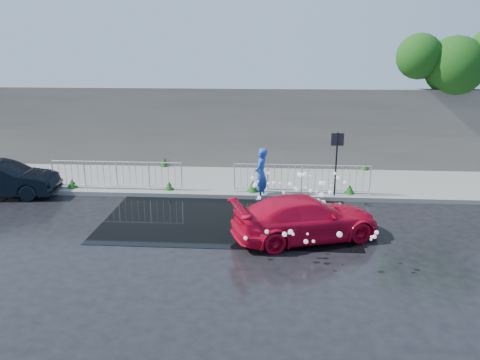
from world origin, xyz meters
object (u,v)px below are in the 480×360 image
object	(u,v)px
sign_post	(337,154)
red_car	(306,218)
person	(261,174)
dark_car	(1,179)

from	to	relation	value
sign_post	red_car	bearing A→B (deg)	-109.32
red_car	person	world-z (taller)	person
red_car	person	bearing A→B (deg)	1.58
red_car	person	size ratio (longest dim) A/B	2.29
sign_post	red_car	size ratio (longest dim) A/B	0.57
red_car	dark_car	distance (m)	11.49
sign_post	red_car	xyz separation A→B (m)	(-1.28, -3.66, -1.09)
sign_post	person	bearing A→B (deg)	-177.88
red_car	person	xyz separation A→B (m)	(-1.42, 3.56, 0.32)
dark_car	person	world-z (taller)	person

